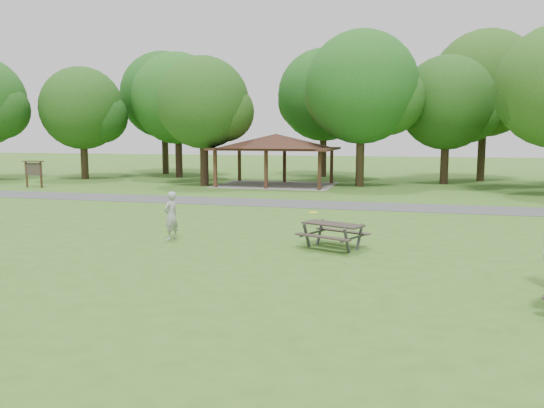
{
  "coord_description": "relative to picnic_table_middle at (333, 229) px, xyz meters",
  "views": [
    {
      "loc": [
        5.65,
        -13.56,
        3.67
      ],
      "look_at": [
        1.0,
        4.0,
        1.3
      ],
      "focal_mm": 35.0,
      "sensor_mm": 36.0,
      "label": 1
    }
  ],
  "objects": [
    {
      "name": "ground",
      "position": [
        -3.23,
        -3.33,
        -0.63
      ],
      "size": [
        160.0,
        160.0,
        0.0
      ],
      "primitive_type": "plane",
      "color": "#35631C",
      "rests_on": "ground"
    },
    {
      "name": "asphalt_path",
      "position": [
        -3.23,
        10.67,
        -0.62
      ],
      "size": [
        120.0,
        3.2,
        0.02
      ],
      "primitive_type": "cube",
      "color": "#444446",
      "rests_on": "ground"
    },
    {
      "name": "pavilion",
      "position": [
        -7.23,
        20.67,
        2.44
      ],
      "size": [
        8.6,
        7.01,
        3.76
      ],
      "color": "#3D2416",
      "rests_on": "ground"
    },
    {
      "name": "notice_board",
      "position": [
        -23.23,
        14.67,
        0.68
      ],
      "size": [
        1.6,
        0.3,
        1.88
      ],
      "color": "#392515",
      "rests_on": "ground"
    },
    {
      "name": "tree_row_b",
      "position": [
        -24.14,
        22.19,
        5.04
      ],
      "size": [
        7.14,
        6.8,
        9.28
      ],
      "color": "black",
      "rests_on": "ground"
    },
    {
      "name": "tree_row_c",
      "position": [
        -17.13,
        25.69,
        5.91
      ],
      "size": [
        8.19,
        7.8,
        10.67
      ],
      "color": "black",
      "rests_on": "ground"
    },
    {
      "name": "tree_row_d",
      "position": [
        -12.15,
        19.19,
        5.14
      ],
      "size": [
        6.93,
        6.6,
        9.27
      ],
      "color": "black",
      "rests_on": "ground"
    },
    {
      "name": "tree_row_e",
      "position": [
        -1.13,
        21.69,
        6.15
      ],
      "size": [
        8.4,
        8.0,
        11.02
      ],
      "color": "#322416",
      "rests_on": "ground"
    },
    {
      "name": "tree_row_f",
      "position": [
        4.86,
        25.19,
        5.21
      ],
      "size": [
        7.35,
        7.0,
        9.55
      ],
      "color": "#311F15",
      "rests_on": "ground"
    },
    {
      "name": "tree_deep_a",
      "position": [
        -20.13,
        29.19,
        6.5
      ],
      "size": [
        8.4,
        8.0,
        11.38
      ],
      "color": "black",
      "rests_on": "ground"
    },
    {
      "name": "tree_deep_b",
      "position": [
        -5.13,
        29.69,
        6.26
      ],
      "size": [
        8.4,
        8.0,
        11.13
      ],
      "color": "#331F16",
      "rests_on": "ground"
    },
    {
      "name": "tree_deep_c",
      "position": [
        7.88,
        28.69,
        6.82
      ],
      "size": [
        8.82,
        8.4,
        11.9
      ],
      "color": "#302115",
      "rests_on": "ground"
    },
    {
      "name": "picnic_table_middle",
      "position": [
        0.0,
        0.0,
        0.0
      ],
      "size": [
        2.42,
        2.21,
        0.85
      ],
      "color": "#2B251F",
      "rests_on": "ground"
    },
    {
      "name": "frisbee_in_flight",
      "position": [
        -0.39,
        -1.44,
        0.75
      ],
      "size": [
        0.29,
        0.29,
        0.02
      ],
      "color": "yellow",
      "rests_on": "ground"
    },
    {
      "name": "frisbee_thrower",
      "position": [
        -5.71,
        -0.03,
        0.23
      ],
      "size": [
        0.57,
        0.71,
        1.71
      ],
      "primitive_type": "imported",
      "rotation": [
        0.0,
        0.0,
        -1.85
      ],
      "color": "#A0A0A3",
      "rests_on": "ground"
    }
  ]
}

